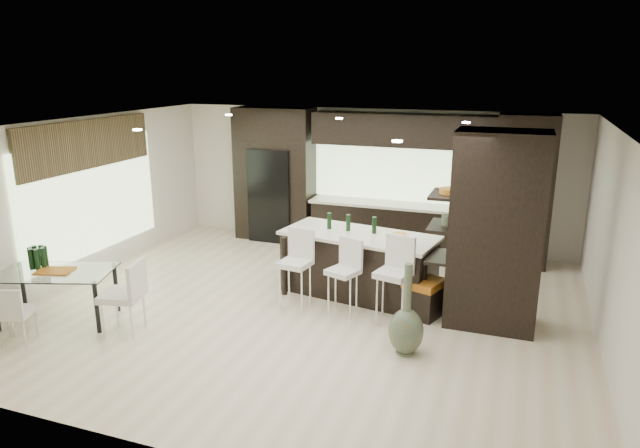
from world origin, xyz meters
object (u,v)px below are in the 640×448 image
at_px(stool_right, 393,289).
at_px(floor_vase, 407,309).
at_px(bench, 396,290).
at_px(kitchen_island, 359,264).
at_px(stool_left, 295,277).
at_px(chair_end, 123,300).
at_px(dining_table, 58,296).
at_px(stool_mid, 343,285).
at_px(chair_near, 16,316).

relative_size(stool_right, floor_vase, 0.83).
height_order(bench, floor_vase, floor_vase).
relative_size(kitchen_island, stool_left, 2.49).
bearing_deg(chair_end, floor_vase, -91.69).
height_order(stool_right, dining_table, stool_right).
distance_m(stool_left, chair_end, 2.43).
distance_m(bench, dining_table, 4.85).
relative_size(kitchen_island, dining_table, 1.55).
bearing_deg(stool_left, stool_mid, 8.10).
relative_size(bench, dining_table, 0.92).
bearing_deg(chair_near, floor_vase, -3.99).
bearing_deg(kitchen_island, stool_mid, -80.91).
bearing_deg(floor_vase, stool_right, 113.73).
height_order(stool_mid, floor_vase, floor_vase).
bearing_deg(stool_right, stool_left, -166.61).
relative_size(stool_mid, bench, 0.64).
bearing_deg(dining_table, floor_vase, -9.91).
height_order(kitchen_island, dining_table, kitchen_island).
bearing_deg(chair_end, bench, -70.04).
bearing_deg(dining_table, kitchen_island, 14.31).
xyz_separation_m(stool_right, dining_table, (-4.44, -1.55, -0.13)).
distance_m(stool_mid, chair_near, 4.35).
distance_m(stool_right, chair_near, 4.98).
bearing_deg(bench, chair_end, -128.51).
xyz_separation_m(stool_left, stool_mid, (0.74, 0.01, -0.03)).
relative_size(stool_mid, chair_end, 0.96).
distance_m(kitchen_island, stool_left, 1.11).
bearing_deg(stool_mid, stool_left, -158.53).
bearing_deg(dining_table, stool_right, 0.78).
xyz_separation_m(stool_right, bench, (-0.06, 0.55, -0.23)).
distance_m(kitchen_island, chair_end, 3.52).
bearing_deg(floor_vase, kitchen_island, 123.47).
relative_size(dining_table, chair_end, 1.64).
bearing_deg(chair_near, bench, 12.09).
distance_m(kitchen_island, chair_near, 4.83).
distance_m(kitchen_island, dining_table, 4.40).
bearing_deg(stool_left, bench, 28.21).
xyz_separation_m(stool_right, floor_vase, (0.36, -0.83, 0.10)).
xyz_separation_m(kitchen_island, stool_mid, (0.00, -0.81, -0.05)).
xyz_separation_m(stool_mid, chair_near, (-3.70, -2.29, -0.08)).
distance_m(stool_left, chair_near, 3.74).
xyz_separation_m(stool_mid, floor_vase, (1.10, -0.85, 0.14)).
height_order(stool_left, bench, stool_left).
distance_m(stool_mid, floor_vase, 1.39).
relative_size(stool_right, chair_near, 1.32).
xyz_separation_m(kitchen_island, bench, (0.67, -0.29, -0.23)).
height_order(bench, chair_near, chair_near).
height_order(bench, dining_table, dining_table).
relative_size(floor_vase, dining_table, 0.77).
height_order(stool_left, stool_right, stool_right).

